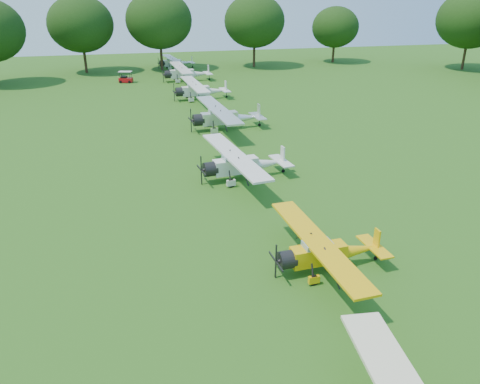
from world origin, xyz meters
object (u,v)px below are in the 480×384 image
object	(u,v)px
aircraft_6	(185,72)
aircraft_7	(175,62)
aircraft_4	(225,116)
aircraft_3	(242,163)
aircraft_2	(326,250)
aircraft_5	(200,89)
golf_cart	(126,79)

from	to	relation	value
aircraft_6	aircraft_7	world-z (taller)	aircraft_6
aircraft_4	aircraft_3	bearing A→B (deg)	-100.53
aircraft_2	aircraft_7	bearing A→B (deg)	86.97
aircraft_2	aircraft_4	xyz separation A→B (m)	(0.09, 26.38, 0.29)
aircraft_4	aircraft_6	bearing A→B (deg)	86.62
aircraft_6	aircraft_7	bearing A→B (deg)	88.18
aircraft_4	aircraft_5	world-z (taller)	aircraft_4
aircraft_4	aircraft_6	xyz separation A→B (m)	(-0.58, 27.03, -0.03)
aircraft_2	aircraft_6	world-z (taller)	aircraft_6
golf_cart	aircraft_3	bearing A→B (deg)	-62.62
aircraft_3	aircraft_5	xyz separation A→B (m)	(0.99, 27.44, 0.04)
aircraft_3	golf_cart	bearing A→B (deg)	93.54
aircraft_4	golf_cart	xyz separation A→B (m)	(-9.56, 28.04, -0.84)
aircraft_6	aircraft_3	bearing A→B (deg)	-94.36
aircraft_3	aircraft_4	xyz separation A→B (m)	(1.38, 13.35, 0.11)
aircraft_6	golf_cart	size ratio (longest dim) A/B	5.44
aircraft_4	golf_cart	size ratio (longest dim) A/B	5.55
aircraft_2	aircraft_5	distance (m)	40.48
aircraft_2	aircraft_7	distance (m)	65.92
aircraft_4	aircraft_5	xyz separation A→B (m)	(-0.40, 14.10, -0.07)
aircraft_6	aircraft_4	bearing A→B (deg)	-91.99
aircraft_3	aircraft_4	bearing A→B (deg)	76.44
aircraft_3	aircraft_4	size ratio (longest dim) A/B	0.92
aircraft_7	aircraft_5	bearing A→B (deg)	-96.39
aircraft_5	aircraft_7	bearing A→B (deg)	87.26
aircraft_4	golf_cart	bearing A→B (deg)	104.21
aircraft_3	aircraft_6	xyz separation A→B (m)	(0.80, 40.38, 0.09)
aircraft_2	aircraft_5	xyz separation A→B (m)	(-0.31, 40.48, 0.22)
aircraft_3	golf_cart	world-z (taller)	aircraft_3
aircraft_2	aircraft_4	bearing A→B (deg)	86.08
aircraft_3	aircraft_4	distance (m)	13.42
aircraft_4	golf_cart	distance (m)	29.64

